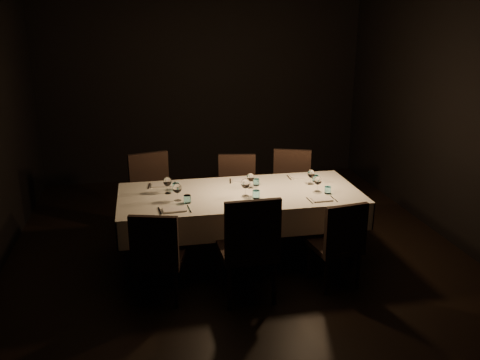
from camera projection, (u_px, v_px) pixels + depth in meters
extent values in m
cube|color=black|center=(240.00, 258.00, 5.56)|extent=(5.00, 6.00, 0.01)
cube|color=black|center=(203.00, 85.00, 7.89)|extent=(5.00, 0.01, 3.00)
cube|color=black|center=(367.00, 256.00, 2.30)|extent=(5.00, 0.01, 3.00)
cube|color=black|center=(464.00, 114.00, 5.55)|extent=(0.01, 6.00, 3.00)
cube|color=black|center=(240.00, 195.00, 5.33)|extent=(2.40, 1.00, 0.04)
cylinder|color=black|center=(134.00, 254.00, 4.86)|extent=(0.07, 0.07, 0.71)
cylinder|color=black|center=(134.00, 221.00, 5.64)|extent=(0.07, 0.07, 0.71)
cylinder|color=black|center=(354.00, 236.00, 5.26)|extent=(0.07, 0.07, 0.71)
cylinder|color=black|center=(325.00, 207.00, 6.05)|extent=(0.07, 0.07, 0.71)
cube|color=beige|center=(240.00, 193.00, 5.33)|extent=(2.52, 1.12, 0.01)
cube|color=beige|center=(231.00, 189.00, 5.89)|extent=(2.52, 0.01, 0.28)
cube|color=beige|center=(251.00, 226.00, 4.86)|extent=(2.52, 0.01, 0.28)
cube|color=beige|center=(351.00, 198.00, 5.60)|extent=(0.01, 1.12, 0.28)
cube|color=beige|center=(119.00, 215.00, 5.14)|extent=(0.01, 1.12, 0.28)
cylinder|color=black|center=(183.00, 271.00, 4.90)|extent=(0.04, 0.04, 0.37)
cylinder|color=black|center=(176.00, 289.00, 4.56)|extent=(0.04, 0.04, 0.37)
cylinder|color=black|center=(147.00, 270.00, 4.92)|extent=(0.04, 0.04, 0.37)
cylinder|color=black|center=(138.00, 288.00, 4.59)|extent=(0.04, 0.04, 0.37)
cube|color=black|center=(160.00, 258.00, 4.67)|extent=(0.53, 0.53, 0.06)
cube|color=black|center=(154.00, 241.00, 4.42)|extent=(0.43, 0.16, 0.47)
cube|color=silver|center=(175.00, 210.00, 4.84)|extent=(0.23, 0.15, 0.02)
cube|color=silver|center=(160.00, 211.00, 4.81)|extent=(0.03, 0.20, 0.01)
cube|color=silver|center=(189.00, 209.00, 4.87)|extent=(0.03, 0.20, 0.01)
cylinder|color=#B0E6F2|center=(187.00, 199.00, 5.02)|extent=(0.07, 0.07, 0.08)
cylinder|color=white|center=(178.00, 200.00, 5.09)|extent=(0.07, 0.07, 0.00)
cylinder|color=white|center=(178.00, 196.00, 5.08)|extent=(0.01, 0.01, 0.09)
ellipsoid|color=white|center=(177.00, 188.00, 5.05)|extent=(0.09, 0.09, 0.10)
cylinder|color=black|center=(262.00, 262.00, 5.00)|extent=(0.04, 0.04, 0.43)
cylinder|color=black|center=(274.00, 283.00, 4.61)|extent=(0.04, 0.04, 0.43)
cylinder|color=black|center=(221.00, 267.00, 4.91)|extent=(0.04, 0.04, 0.43)
cylinder|color=black|center=(229.00, 288.00, 4.52)|extent=(0.04, 0.04, 0.43)
cube|color=black|center=(247.00, 251.00, 4.68)|extent=(0.51, 0.51, 0.07)
cube|color=black|center=(253.00, 230.00, 4.39)|extent=(0.50, 0.07, 0.54)
cube|color=silver|center=(246.00, 205.00, 4.96)|extent=(0.23, 0.15, 0.02)
cube|color=silver|center=(231.00, 206.00, 4.94)|extent=(0.02, 0.21, 0.01)
cube|color=silver|center=(260.00, 204.00, 4.99)|extent=(0.01, 0.21, 0.01)
cylinder|color=#B0E6F2|center=(256.00, 194.00, 5.15)|extent=(0.08, 0.08, 0.08)
cylinder|color=white|center=(245.00, 196.00, 5.22)|extent=(0.07, 0.07, 0.00)
cylinder|color=white|center=(245.00, 192.00, 5.20)|extent=(0.01, 0.01, 0.09)
ellipsoid|color=white|center=(245.00, 184.00, 5.18)|extent=(0.09, 0.09, 0.11)
cylinder|color=black|center=(340.00, 256.00, 5.20)|extent=(0.04, 0.04, 0.37)
cylinder|color=black|center=(358.00, 271.00, 4.89)|extent=(0.04, 0.04, 0.37)
cylinder|color=black|center=(309.00, 261.00, 5.09)|extent=(0.04, 0.04, 0.37)
cylinder|color=black|center=(326.00, 277.00, 4.78)|extent=(0.04, 0.04, 0.37)
cube|color=black|center=(334.00, 246.00, 4.93)|extent=(0.49, 0.49, 0.06)
cube|color=black|center=(346.00, 229.00, 4.68)|extent=(0.43, 0.11, 0.46)
cube|color=silver|center=(322.00, 199.00, 5.11)|extent=(0.20, 0.13, 0.01)
cube|color=silver|center=(310.00, 201.00, 5.09)|extent=(0.02, 0.18, 0.01)
cube|color=silver|center=(334.00, 199.00, 5.13)|extent=(0.02, 0.18, 0.01)
cylinder|color=#B0E6F2|center=(328.00, 190.00, 5.29)|extent=(0.07, 0.07, 0.07)
cylinder|color=white|center=(317.00, 191.00, 5.36)|extent=(0.06, 0.06, 0.00)
cylinder|color=white|center=(318.00, 187.00, 5.35)|extent=(0.01, 0.01, 0.08)
ellipsoid|color=white|center=(318.00, 181.00, 5.32)|extent=(0.08, 0.08, 0.09)
cylinder|color=black|center=(145.00, 230.00, 5.77)|extent=(0.04, 0.04, 0.41)
cylinder|color=black|center=(136.00, 218.00, 6.11)|extent=(0.04, 0.04, 0.41)
cylinder|color=black|center=(178.00, 224.00, 5.93)|extent=(0.04, 0.04, 0.41)
cylinder|color=black|center=(167.00, 213.00, 6.27)|extent=(0.04, 0.04, 0.41)
cube|color=black|center=(155.00, 202.00, 5.94)|extent=(0.58, 0.58, 0.06)
cube|color=black|center=(149.00, 174.00, 6.03)|extent=(0.47, 0.17, 0.52)
cube|color=silver|center=(162.00, 185.00, 5.53)|extent=(0.23, 0.16, 0.02)
cube|color=silver|center=(149.00, 186.00, 5.51)|extent=(0.04, 0.20, 0.01)
cube|color=silver|center=(175.00, 185.00, 5.56)|extent=(0.03, 0.20, 0.01)
cylinder|color=#B0E6F2|center=(176.00, 187.00, 5.38)|extent=(0.07, 0.07, 0.08)
cylinder|color=white|center=(168.00, 193.00, 5.30)|extent=(0.07, 0.07, 0.00)
cylinder|color=white|center=(168.00, 189.00, 5.29)|extent=(0.01, 0.01, 0.08)
ellipsoid|color=white|center=(167.00, 181.00, 5.26)|extent=(0.09, 0.09, 0.10)
cylinder|color=black|center=(222.00, 224.00, 5.98)|extent=(0.04, 0.04, 0.39)
cylinder|color=black|center=(222.00, 212.00, 6.33)|extent=(0.04, 0.04, 0.39)
cylinder|color=black|center=(253.00, 223.00, 5.98)|extent=(0.04, 0.04, 0.39)
cylinder|color=black|center=(252.00, 212.00, 6.33)|extent=(0.04, 0.04, 0.39)
cube|color=black|center=(237.00, 200.00, 6.09)|extent=(0.52, 0.52, 0.06)
cube|color=black|center=(237.00, 174.00, 6.19)|extent=(0.45, 0.13, 0.49)
cube|color=silver|center=(242.00, 180.00, 5.69)|extent=(0.22, 0.16, 0.01)
cube|color=silver|center=(230.00, 181.00, 5.67)|extent=(0.04, 0.18, 0.01)
cube|color=silver|center=(253.00, 180.00, 5.72)|extent=(0.04, 0.18, 0.01)
cylinder|color=#B0E6F2|center=(256.00, 182.00, 5.54)|extent=(0.07, 0.07, 0.07)
cylinder|color=white|center=(250.00, 188.00, 5.46)|extent=(0.06, 0.06, 0.00)
cylinder|color=white|center=(250.00, 184.00, 5.45)|extent=(0.01, 0.01, 0.08)
ellipsoid|color=white|center=(250.00, 177.00, 5.42)|extent=(0.08, 0.08, 0.09)
cylinder|color=black|center=(273.00, 218.00, 6.13)|extent=(0.04, 0.04, 0.40)
cylinder|color=black|center=(276.00, 207.00, 6.48)|extent=(0.04, 0.04, 0.40)
cylinder|color=black|center=(305.00, 220.00, 6.07)|extent=(0.04, 0.04, 0.40)
cylinder|color=black|center=(306.00, 209.00, 6.43)|extent=(0.04, 0.04, 0.40)
cube|color=black|center=(290.00, 196.00, 6.20)|extent=(0.59, 0.59, 0.06)
cube|color=black|center=(292.00, 169.00, 6.31)|extent=(0.45, 0.20, 0.50)
cube|color=silver|center=(300.00, 177.00, 5.82)|extent=(0.20, 0.13, 0.01)
cube|color=silver|center=(289.00, 178.00, 5.80)|extent=(0.02, 0.18, 0.01)
cube|color=silver|center=(310.00, 176.00, 5.84)|extent=(0.01, 0.18, 0.01)
cylinder|color=#B0E6F2|center=(316.00, 178.00, 5.66)|extent=(0.07, 0.07, 0.07)
cylinder|color=white|center=(311.00, 184.00, 5.59)|extent=(0.06, 0.06, 0.00)
cylinder|color=white|center=(311.00, 180.00, 5.57)|extent=(0.01, 0.01, 0.08)
ellipsoid|color=white|center=(311.00, 174.00, 5.55)|extent=(0.08, 0.08, 0.09)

